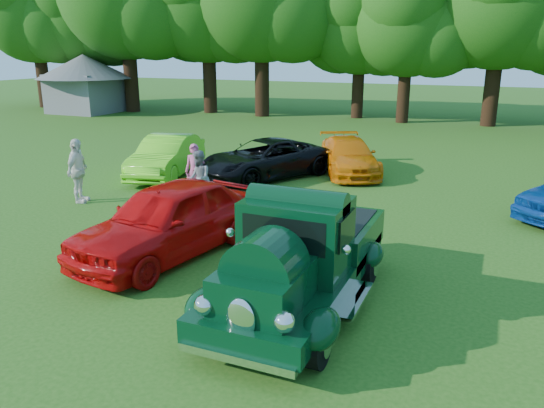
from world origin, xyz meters
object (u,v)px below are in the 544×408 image
at_px(red_convertible, 169,219).
at_px(gazebo, 85,77).
at_px(back_car_black, 264,159).
at_px(spectator_grey, 199,179).
at_px(hero_pickup, 301,258).
at_px(spectator_pink, 195,171).
at_px(back_car_lime, 167,156).
at_px(back_car_orange, 348,156).
at_px(spectator_white, 78,171).

xyz_separation_m(red_convertible, gazebo, (-20.19, 20.16, 1.61)).
distance_m(back_car_black, spectator_grey, 3.81).
distance_m(hero_pickup, spectator_pink, 7.35).
bearing_deg(spectator_grey, hero_pickup, 9.01).
xyz_separation_m(back_car_lime, back_car_orange, (5.66, 2.91, -0.08)).
bearing_deg(red_convertible, back_car_lime, 134.65).
bearing_deg(spectator_pink, back_car_lime, 118.07).
xyz_separation_m(hero_pickup, gazebo, (-23.58, 21.22, 1.55)).
bearing_deg(gazebo, spectator_pink, -41.15).
height_order(red_convertible, back_car_orange, red_convertible).
bearing_deg(back_car_black, back_car_orange, 64.46).
bearing_deg(spectator_pink, back_car_black, 54.01).
height_order(spectator_grey, spectator_white, spectator_white).
bearing_deg(back_car_orange, back_car_black, -169.10).
height_order(red_convertible, spectator_pink, spectator_pink).
xyz_separation_m(back_car_orange, spectator_white, (-6.11, -6.69, 0.31)).
relative_size(red_convertible, back_car_black, 0.99).
bearing_deg(back_car_orange, back_car_lime, -179.11).
height_order(hero_pickup, red_convertible, hero_pickup).
bearing_deg(back_car_black, gazebo, 173.27).
relative_size(back_car_lime, spectator_pink, 2.60).
relative_size(back_car_lime, back_car_black, 0.89).
bearing_deg(hero_pickup, back_car_black, 117.87).
relative_size(back_car_lime, gazebo, 0.66).
relative_size(back_car_black, spectator_white, 2.56).
distance_m(back_car_lime, spectator_white, 3.81).
relative_size(back_car_orange, spectator_grey, 2.69).
bearing_deg(hero_pickup, gazebo, 138.01).
bearing_deg(spectator_grey, spectator_pink, -178.91).
bearing_deg(red_convertible, spectator_grey, 121.03).
xyz_separation_m(red_convertible, back_car_black, (-1.00, 7.24, -0.14)).
distance_m(hero_pickup, back_car_orange, 10.35).
bearing_deg(spectator_white, gazebo, 23.22).
relative_size(red_convertible, back_car_lime, 1.11).
bearing_deg(gazebo, hero_pickup, -41.99).
xyz_separation_m(hero_pickup, back_car_lime, (-7.61, 7.24, -0.15)).
height_order(back_car_lime, gazebo, gazebo).
xyz_separation_m(spectator_grey, gazebo, (-18.89, 16.71, 1.61)).
xyz_separation_m(back_car_orange, spectator_grey, (-2.74, -5.65, 0.17)).
relative_size(spectator_pink, spectator_grey, 1.03).
height_order(back_car_lime, back_car_black, back_car_lime).
bearing_deg(spectator_white, spectator_pink, -76.94).
distance_m(red_convertible, back_car_black, 7.31).
bearing_deg(hero_pickup, back_car_lime, 136.42).
height_order(back_car_orange, spectator_pink, spectator_pink).
bearing_deg(red_convertible, spectator_pink, 124.28).
distance_m(back_car_lime, spectator_pink, 3.16).
height_order(hero_pickup, back_car_lime, hero_pickup).
xyz_separation_m(hero_pickup, red_convertible, (-3.39, 1.06, -0.05)).
distance_m(back_car_orange, spectator_white, 9.07).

